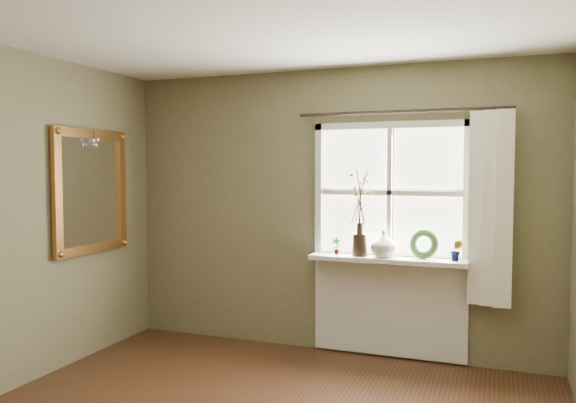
% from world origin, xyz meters
% --- Properties ---
extents(wall_back, '(4.00, 0.10, 2.60)m').
position_xyz_m(wall_back, '(0.00, 2.30, 1.30)').
color(wall_back, '#686445').
rests_on(wall_back, ground).
extents(window_frame, '(1.36, 0.06, 1.24)m').
position_xyz_m(window_frame, '(0.55, 2.23, 1.48)').
color(window_frame, silver).
rests_on(window_frame, wall_back).
extents(window_sill, '(1.36, 0.26, 0.04)m').
position_xyz_m(window_sill, '(0.55, 2.12, 0.90)').
color(window_sill, silver).
rests_on(window_sill, wall_back).
extents(window_apron, '(1.36, 0.04, 0.88)m').
position_xyz_m(window_apron, '(0.55, 2.23, 0.46)').
color(window_apron, silver).
rests_on(window_apron, ground).
extents(dark_jug, '(0.15, 0.15, 0.20)m').
position_xyz_m(dark_jug, '(0.31, 2.12, 1.02)').
color(dark_jug, black).
rests_on(dark_jug, window_sill).
extents(cream_vase, '(0.29, 0.29, 0.24)m').
position_xyz_m(cream_vase, '(0.52, 2.12, 1.04)').
color(cream_vase, beige).
rests_on(cream_vase, window_sill).
extents(wreath, '(0.28, 0.18, 0.26)m').
position_xyz_m(wreath, '(0.86, 2.16, 1.02)').
color(wreath, '#2A461F').
rests_on(wreath, window_sill).
extents(potted_plant_left, '(0.09, 0.07, 0.15)m').
position_xyz_m(potted_plant_left, '(0.09, 2.12, 1.00)').
color(potted_plant_left, '#2A461F').
rests_on(potted_plant_left, window_sill).
extents(potted_plant_right, '(0.10, 0.08, 0.18)m').
position_xyz_m(potted_plant_right, '(1.13, 2.12, 1.01)').
color(potted_plant_right, '#2A461F').
rests_on(potted_plant_right, window_sill).
extents(curtain, '(0.36, 0.12, 1.59)m').
position_xyz_m(curtain, '(1.39, 2.13, 1.37)').
color(curtain, '#EDE8CD').
rests_on(curtain, wall_back).
extents(curtain_rod, '(1.84, 0.03, 0.03)m').
position_xyz_m(curtain_rod, '(0.65, 2.17, 2.18)').
color(curtain_rod, black).
rests_on(curtain_rod, wall_back).
extents(gilt_mirror, '(0.10, 0.92, 1.10)m').
position_xyz_m(gilt_mirror, '(-1.96, 1.36, 1.49)').
color(gilt_mirror, white).
rests_on(gilt_mirror, wall_left).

